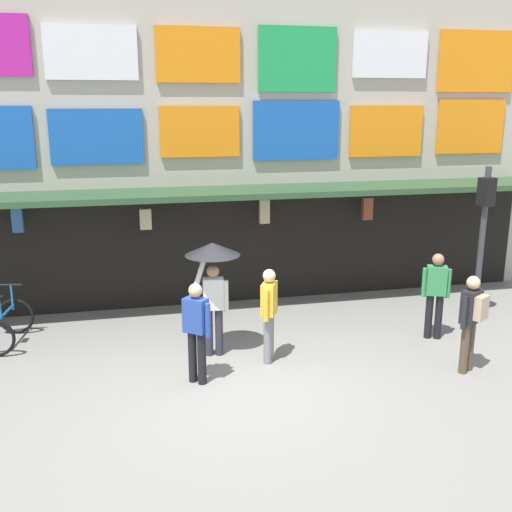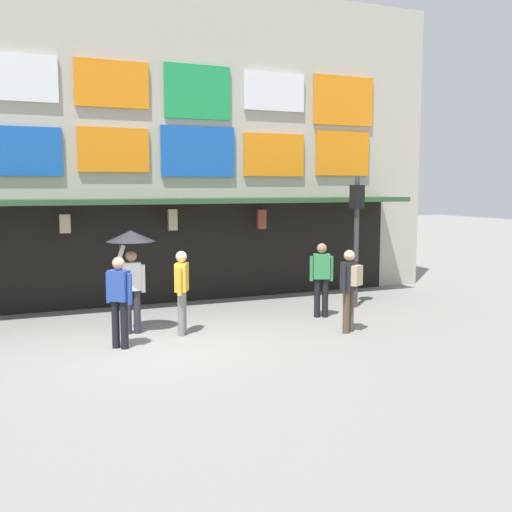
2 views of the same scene
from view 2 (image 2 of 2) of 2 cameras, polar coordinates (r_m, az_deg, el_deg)
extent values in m
plane|color=gray|center=(11.29, -9.65, -8.51)|extent=(80.00, 80.00, 0.00)
cube|color=#B2AD9E|center=(15.46, -13.91, 10.41)|extent=(18.00, 1.20, 8.00)
cube|color=#2D4C2D|center=(14.14, -12.92, 5.13)|extent=(15.30, 1.40, 0.12)
cube|color=white|center=(14.78, -22.06, 15.62)|extent=(1.80, 0.08, 1.04)
cube|color=orange|center=(14.98, -13.65, 15.75)|extent=(1.73, 0.08, 1.09)
cube|color=green|center=(15.45, -5.62, 15.39)|extent=(1.70, 0.08, 1.33)
cube|color=white|center=(16.22, 1.78, 15.48)|extent=(1.72, 0.08, 0.99)
cube|color=orange|center=(17.17, 8.40, 14.51)|extent=(1.86, 0.08, 1.33)
cube|color=blue|center=(14.60, -21.78, 9.32)|extent=(1.86, 0.08, 1.11)
cube|color=orange|center=(14.81, -13.49, 9.86)|extent=(1.68, 0.08, 1.05)
cube|color=blue|center=(15.30, -5.56, 9.93)|extent=(1.92, 0.08, 1.26)
cube|color=orange|center=(16.05, 1.76, 9.66)|extent=(1.73, 0.08, 1.12)
cube|color=orange|center=(17.03, 8.32, 9.70)|extent=(1.67, 0.08, 1.23)
cylinder|color=black|center=(14.03, -17.90, 4.27)|extent=(0.02, 0.02, 0.22)
cube|color=tan|center=(14.05, -17.86, 2.96)|extent=(0.23, 0.14, 0.42)
cylinder|color=black|center=(14.63, -8.03, 4.75)|extent=(0.02, 0.02, 0.15)
cube|color=tan|center=(14.64, -8.01, 3.46)|extent=(0.21, 0.13, 0.51)
cylinder|color=black|center=(15.48, 0.53, 4.83)|extent=(0.02, 0.02, 0.20)
cube|color=brown|center=(15.49, 0.53, 3.54)|extent=(0.23, 0.14, 0.50)
cube|color=black|center=(14.90, -13.24, -0.02)|extent=(15.30, 0.04, 2.50)
cylinder|color=#38383D|center=(14.61, 9.58, 1.32)|extent=(0.12, 0.12, 3.20)
cube|color=black|center=(14.55, 9.67, 5.63)|extent=(0.32, 0.29, 0.56)
sphere|color=red|center=(14.65, 9.33, 6.15)|extent=(0.15, 0.15, 0.15)
sphere|color=black|center=(14.65, 9.31, 5.14)|extent=(0.15, 0.15, 0.15)
cylinder|color=gray|center=(11.87, -7.18, -5.53)|extent=(0.14, 0.14, 0.88)
cylinder|color=gray|center=(12.04, -7.01, -5.35)|extent=(0.14, 0.14, 0.88)
cube|color=gold|center=(11.82, -7.15, -2.03)|extent=(0.36, 0.42, 0.56)
sphere|color=beige|center=(11.77, -7.18, -0.06)|extent=(0.22, 0.22, 0.22)
cylinder|color=gold|center=(11.62, -7.36, -2.44)|extent=(0.09, 0.09, 0.56)
cylinder|color=gold|center=(12.05, -6.94, -2.11)|extent=(0.09, 0.09, 0.56)
cylinder|color=black|center=(13.53, 6.65, -4.02)|extent=(0.14, 0.14, 0.88)
cylinder|color=black|center=(13.51, 5.89, -4.02)|extent=(0.14, 0.14, 0.88)
cube|color=#388E51|center=(13.41, 6.31, -0.99)|extent=(0.42, 0.34, 0.56)
sphere|color=#A87A5B|center=(13.36, 6.33, 0.75)|extent=(0.22, 0.22, 0.22)
cylinder|color=#388E51|center=(13.44, 7.23, -1.20)|extent=(0.09, 0.09, 0.56)
cylinder|color=#388E51|center=(13.39, 5.37, -1.21)|extent=(0.09, 0.09, 0.56)
cylinder|color=black|center=(11.21, -13.31, -6.39)|extent=(0.14, 0.14, 0.88)
cylinder|color=black|center=(11.11, -12.52, -6.48)|extent=(0.14, 0.14, 0.88)
cube|color=#28479E|center=(11.02, -13.01, -2.78)|extent=(0.42, 0.40, 0.56)
sphere|color=tan|center=(10.96, -13.07, -0.67)|extent=(0.22, 0.22, 0.22)
cylinder|color=#28479E|center=(11.15, -13.97, -2.97)|extent=(0.09, 0.09, 0.56)
cylinder|color=#28479E|center=(10.92, -12.02, -3.11)|extent=(0.09, 0.09, 0.56)
cylinder|color=brown|center=(12.12, 8.65, -5.30)|extent=(0.14, 0.14, 0.88)
cylinder|color=brown|center=(12.28, 9.04, -5.15)|extent=(0.14, 0.14, 0.88)
cube|color=#232328|center=(12.07, 8.91, -1.88)|extent=(0.42, 0.38, 0.56)
sphere|color=beige|center=(12.02, 8.94, 0.05)|extent=(0.22, 0.22, 0.22)
cylinder|color=#232328|center=(11.89, 8.42, -2.25)|extent=(0.09, 0.09, 0.56)
cylinder|color=#232328|center=(12.28, 9.37, -1.98)|extent=(0.09, 0.09, 0.56)
cube|color=tan|center=(12.00, 9.59, -1.85)|extent=(0.32, 0.28, 0.40)
cylinder|color=#2D2D38|center=(12.21, -11.33, -5.27)|extent=(0.14, 0.14, 0.88)
cylinder|color=#2D2D38|center=(12.20, -12.18, -5.30)|extent=(0.14, 0.14, 0.88)
cube|color=white|center=(12.08, -11.84, -1.94)|extent=(0.39, 0.26, 0.56)
sphere|color=#A87A5B|center=(12.02, -11.88, -0.01)|extent=(0.22, 0.22, 0.22)
cylinder|color=white|center=(12.10, -10.79, -2.14)|extent=(0.09, 0.09, 0.56)
cylinder|color=white|center=(12.01, -12.93, -0.09)|extent=(0.23, 0.09, 0.48)
cylinder|color=#4C3823|center=(12.00, -12.94, 0.41)|extent=(0.02, 0.02, 0.55)
cone|color=black|center=(11.99, -11.93, 1.89)|extent=(0.96, 0.96, 0.22)
camera|label=1|loc=(2.58, 0.72, 42.02)|focal=41.53mm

